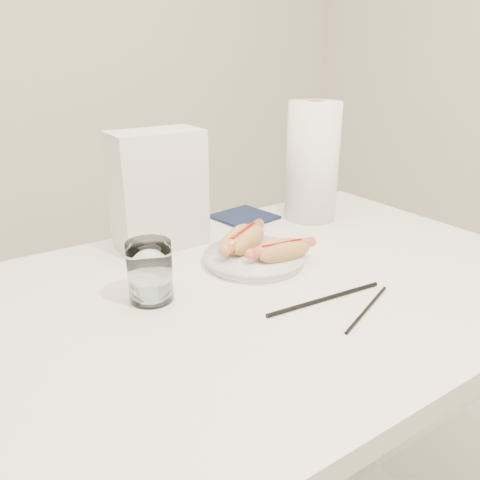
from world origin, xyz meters
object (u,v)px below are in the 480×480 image
paper_towel_roll (312,162)px  hotdog_right (282,251)px  table (267,308)px  napkin_box (159,190)px  water_glass (150,271)px  hotdog_left (243,240)px  plate (254,259)px

paper_towel_roll → hotdog_right: bearing=-141.6°
table → napkin_box: napkin_box is taller
water_glass → paper_towel_roll: (0.55, 0.19, 0.10)m
hotdog_right → paper_towel_roll: bearing=45.4°
hotdog_left → water_glass: bearing=165.2°
plate → paper_towel_roll: 0.37m
table → plate: (0.03, 0.09, 0.07)m
hotdog_right → hotdog_left: bearing=119.1°
water_glass → hotdog_left: bearing=15.9°
table → hotdog_left: hotdog_left is taller
plate → hotdog_right: 0.07m
plate → water_glass: 0.26m
napkin_box → paper_towel_roll: (0.42, -0.04, 0.02)m
plate → hotdog_left: hotdog_left is taller
table → paper_towel_roll: bearing=37.2°
paper_towel_roll → hotdog_left: bearing=-158.3°
water_glass → napkin_box: napkin_box is taller
napkin_box → hotdog_left: bearing=-52.9°
plate → water_glass: size_ratio=1.88×
plate → hotdog_left: (-0.00, 0.04, 0.03)m
table → napkin_box: size_ratio=4.49×
table → plate: 0.12m
hotdog_left → paper_towel_roll: size_ratio=0.53×
hotdog_left → napkin_box: size_ratio=0.62×
table → hotdog_right: size_ratio=7.90×
plate → paper_towel_roll: bearing=28.3°
napkin_box → paper_towel_roll: paper_towel_roll is taller
hotdog_right → napkin_box: size_ratio=0.57×
table → plate: plate is taller
water_glass → paper_towel_roll: bearing=19.1°
hotdog_left → hotdog_right: 0.10m
plate → napkin_box: napkin_box is taller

